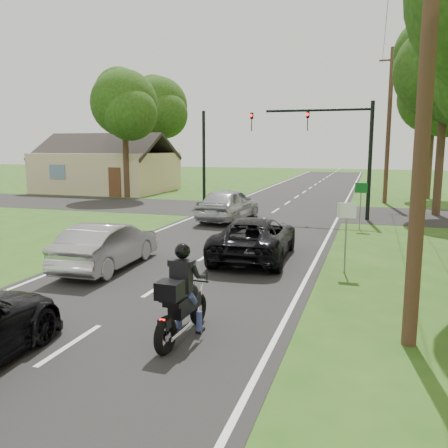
{
  "coord_description": "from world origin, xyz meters",
  "views": [
    {
      "loc": [
        5.39,
        -11.31,
        3.78
      ],
      "look_at": [
        0.89,
        3.0,
        1.3
      ],
      "focal_mm": 38.0,
      "sensor_mm": 36.0,
      "label": 1
    }
  ],
  "objects_px": {
    "silver_sedan": "(107,245)",
    "sign_white": "(346,220)",
    "sign_green": "(361,195)",
    "motorcycle_rider": "(181,302)",
    "silver_suv": "(229,204)",
    "traffic_signal": "(333,139)",
    "dark_suv": "(255,238)",
    "utility_pole_near": "(427,70)",
    "utility_pole_far": "(389,126)"
  },
  "relations": [
    {
      "from": "dark_suv",
      "to": "silver_suv",
      "type": "relative_size",
      "value": 1.03
    },
    {
      "from": "motorcycle_rider",
      "to": "sign_white",
      "type": "bearing_deg",
      "value": 67.87
    },
    {
      "from": "motorcycle_rider",
      "to": "sign_green",
      "type": "xyz_separation_m",
      "value": [
        2.97,
        14.05,
        0.83
      ]
    },
    {
      "from": "utility_pole_far",
      "to": "utility_pole_near",
      "type": "bearing_deg",
      "value": -90.0
    },
    {
      "from": "sign_white",
      "to": "silver_suv",
      "type": "bearing_deg",
      "value": 126.05
    },
    {
      "from": "silver_sedan",
      "to": "silver_suv",
      "type": "height_order",
      "value": "silver_suv"
    },
    {
      "from": "traffic_signal",
      "to": "sign_white",
      "type": "relative_size",
      "value": 3.0
    },
    {
      "from": "motorcycle_rider",
      "to": "utility_pole_near",
      "type": "distance_m",
      "value": 6.17
    },
    {
      "from": "sign_white",
      "to": "sign_green",
      "type": "xyz_separation_m",
      "value": [
        0.2,
        8.0,
        0.0
      ]
    },
    {
      "from": "motorcycle_rider",
      "to": "utility_pole_far",
      "type": "height_order",
      "value": "utility_pole_far"
    },
    {
      "from": "silver_suv",
      "to": "traffic_signal",
      "type": "relative_size",
      "value": 0.77
    },
    {
      "from": "sign_green",
      "to": "motorcycle_rider",
      "type": "bearing_deg",
      "value": -101.95
    },
    {
      "from": "dark_suv",
      "to": "silver_suv",
      "type": "xyz_separation_m",
      "value": [
        -3.23,
        7.58,
        0.13
      ]
    },
    {
      "from": "utility_pole_far",
      "to": "silver_suv",
      "type": "bearing_deg",
      "value": -126.68
    },
    {
      "from": "traffic_signal",
      "to": "utility_pole_near",
      "type": "relative_size",
      "value": 0.64
    },
    {
      "from": "utility_pole_far",
      "to": "sign_green",
      "type": "relative_size",
      "value": 4.71
    },
    {
      "from": "dark_suv",
      "to": "sign_white",
      "type": "xyz_separation_m",
      "value": [
        3.03,
        -1.02,
        0.88
      ]
    },
    {
      "from": "silver_suv",
      "to": "sign_green",
      "type": "bearing_deg",
      "value": 179.36
    },
    {
      "from": "dark_suv",
      "to": "motorcycle_rider",
      "type": "bearing_deg",
      "value": 89.19
    },
    {
      "from": "utility_pole_near",
      "to": "motorcycle_rider",
      "type": "bearing_deg",
      "value": -165.9
    },
    {
      "from": "traffic_signal",
      "to": "utility_pole_far",
      "type": "distance_m",
      "value": 8.55
    },
    {
      "from": "utility_pole_near",
      "to": "sign_green",
      "type": "height_order",
      "value": "utility_pole_near"
    },
    {
      "from": "traffic_signal",
      "to": "sign_white",
      "type": "bearing_deg",
      "value": -82.95
    },
    {
      "from": "utility_pole_near",
      "to": "utility_pole_far",
      "type": "height_order",
      "value": "same"
    },
    {
      "from": "utility_pole_near",
      "to": "sign_white",
      "type": "xyz_separation_m",
      "value": [
        -1.5,
        4.98,
        -3.49
      ]
    },
    {
      "from": "dark_suv",
      "to": "traffic_signal",
      "type": "distance_m",
      "value": 10.7
    },
    {
      "from": "dark_suv",
      "to": "sign_white",
      "type": "distance_m",
      "value": 3.32
    },
    {
      "from": "dark_suv",
      "to": "silver_sedan",
      "type": "relative_size",
      "value": 1.16
    },
    {
      "from": "dark_suv",
      "to": "silver_sedan",
      "type": "xyz_separation_m",
      "value": [
        -4.05,
        -2.68,
        0.01
      ]
    },
    {
      "from": "silver_sedan",
      "to": "sign_white",
      "type": "bearing_deg",
      "value": -169.24
    },
    {
      "from": "silver_sedan",
      "to": "sign_white",
      "type": "height_order",
      "value": "sign_white"
    },
    {
      "from": "traffic_signal",
      "to": "sign_green",
      "type": "xyz_separation_m",
      "value": [
        1.56,
        -3.02,
        -2.54
      ]
    },
    {
      "from": "dark_suv",
      "to": "utility_pole_near",
      "type": "relative_size",
      "value": 0.51
    },
    {
      "from": "utility_pole_near",
      "to": "dark_suv",
      "type": "bearing_deg",
      "value": 127.05
    },
    {
      "from": "silver_sedan",
      "to": "silver_suv",
      "type": "xyz_separation_m",
      "value": [
        0.82,
        10.26,
        0.12
      ]
    },
    {
      "from": "dark_suv",
      "to": "traffic_signal",
      "type": "xyz_separation_m",
      "value": [
        1.67,
        10.0,
        3.42
      ]
    },
    {
      "from": "motorcycle_rider",
      "to": "silver_suv",
      "type": "relative_size",
      "value": 0.46
    },
    {
      "from": "silver_sedan",
      "to": "utility_pole_far",
      "type": "distance_m",
      "value": 22.81
    },
    {
      "from": "silver_suv",
      "to": "sign_white",
      "type": "bearing_deg",
      "value": 130.72
    },
    {
      "from": "motorcycle_rider",
      "to": "silver_sedan",
      "type": "relative_size",
      "value": 0.52
    },
    {
      "from": "utility_pole_far",
      "to": "dark_suv",
      "type": "bearing_deg",
      "value": -104.12
    },
    {
      "from": "traffic_signal",
      "to": "utility_pole_near",
      "type": "distance_m",
      "value": 16.28
    },
    {
      "from": "silver_suv",
      "to": "dark_suv",
      "type": "bearing_deg",
      "value": 117.76
    },
    {
      "from": "sign_green",
      "to": "traffic_signal",
      "type": "bearing_deg",
      "value": 117.38
    },
    {
      "from": "motorcycle_rider",
      "to": "dark_suv",
      "type": "height_order",
      "value": "motorcycle_rider"
    },
    {
      "from": "dark_suv",
      "to": "utility_pole_near",
      "type": "distance_m",
      "value": 8.7
    },
    {
      "from": "traffic_signal",
      "to": "utility_pole_far",
      "type": "bearing_deg",
      "value": 70.32
    },
    {
      "from": "utility_pole_near",
      "to": "sign_white",
      "type": "distance_m",
      "value": 6.26
    },
    {
      "from": "motorcycle_rider",
      "to": "traffic_signal",
      "type": "height_order",
      "value": "traffic_signal"
    },
    {
      "from": "silver_suv",
      "to": "utility_pole_near",
      "type": "height_order",
      "value": "utility_pole_near"
    }
  ]
}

